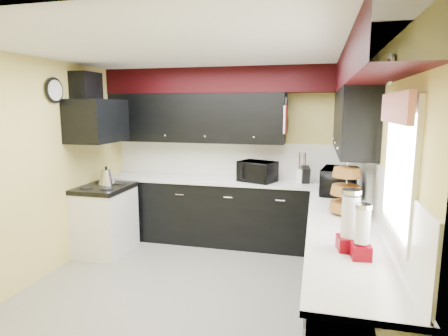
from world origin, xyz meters
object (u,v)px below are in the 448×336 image
utensil_crock (302,176)px  knife_block (305,175)px  microwave (339,181)px  toaster_oven (257,171)px  kettle (107,177)px

utensil_crock → knife_block: knife_block is taller
microwave → knife_block: bearing=44.9°
microwave → knife_block: size_ratio=2.47×
microwave → utensil_crock: bearing=45.3°
knife_block → microwave: bearing=-67.1°
toaster_oven → kettle: bearing=-140.8°
microwave → kettle: 3.03m
utensil_crock → kettle: (-2.58, -0.67, -0.01)m
utensil_crock → microwave: bearing=-53.5°
utensil_crock → toaster_oven: bearing=-171.7°
knife_block → kettle: bearing=179.9°
utensil_crock → knife_block: bearing=-50.0°
microwave → knife_block: (-0.41, 0.56, -0.04)m
toaster_oven → kettle: size_ratio=2.18×
knife_block → kettle: (-2.62, -0.61, -0.03)m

